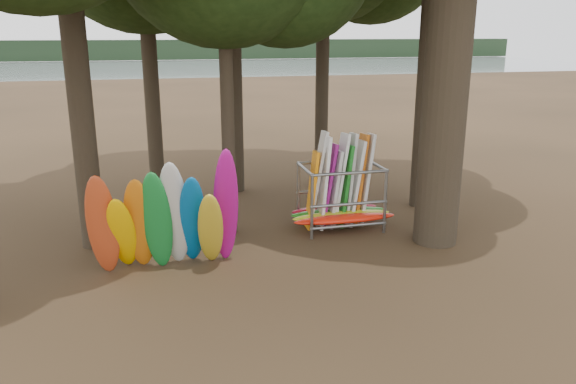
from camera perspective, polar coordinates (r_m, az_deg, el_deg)
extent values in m
plane|color=#47331E|center=(14.51, 0.65, -6.97)|extent=(120.00, 120.00, 0.00)
plane|color=gray|center=(73.23, -11.41, 11.26)|extent=(160.00, 160.00, 0.00)
cube|color=black|center=(123.03, -12.66, 13.92)|extent=(160.00, 4.00, 4.00)
cylinder|color=black|center=(19.01, -13.96, 14.25)|extent=(0.50, 0.50, 10.47)
cylinder|color=black|center=(20.87, 3.57, 15.68)|extent=(0.48, 0.48, 11.11)
cylinder|color=black|center=(15.64, -6.33, 13.09)|extent=(0.37, 0.37, 9.79)
cylinder|color=black|center=(18.67, 14.11, 17.59)|extent=(0.46, 0.46, 12.66)
ellipsoid|color=#B53D1B|center=(13.66, -18.31, -3.32)|extent=(0.76, 1.20, 2.75)
ellipsoid|color=#F6B300|center=(13.85, -16.48, -4.10)|extent=(0.78, 1.66, 2.29)
ellipsoid|color=#CA6410|center=(13.77, -14.84, -3.22)|extent=(0.76, 1.35, 2.62)
ellipsoid|color=#15732D|center=(13.60, -13.14, -2.97)|extent=(0.84, 1.29, 2.76)
ellipsoid|color=beige|center=(13.64, -11.45, -2.33)|extent=(0.88, 1.57, 3.00)
ellipsoid|color=#06579D|center=(13.73, -9.70, -2.91)|extent=(0.69, 1.64, 2.67)
ellipsoid|color=gold|center=(13.61, -7.87, -3.79)|extent=(0.78, 1.77, 2.36)
ellipsoid|color=#A10E75|center=(13.71, -6.34, -1.54)|extent=(0.66, 1.30, 3.19)
ellipsoid|color=#F8220D|center=(16.41, 5.82, -2.71)|extent=(3.09, 0.55, 0.24)
ellipsoid|color=gold|center=(16.68, 5.48, -2.39)|extent=(3.03, 0.55, 0.24)
ellipsoid|color=#237C1B|center=(16.98, 5.11, -2.05)|extent=(2.95, 0.55, 0.24)
ellipsoid|color=#AE0D23|center=(17.26, 4.78, -1.74)|extent=(2.73, 0.55, 0.24)
cube|color=orange|center=(16.50, 2.45, 0.14)|extent=(0.41, 0.74, 2.34)
cube|color=silver|center=(16.60, 2.88, 1.27)|extent=(0.68, 0.77, 2.89)
cube|color=white|center=(16.47, 3.65, 0.87)|extent=(0.41, 0.78, 2.77)
cube|color=#96197D|center=(16.74, 3.97, 0.70)|extent=(0.57, 0.79, 2.52)
cube|color=silver|center=(16.67, 4.68, 0.25)|extent=(0.44, 0.75, 2.33)
cube|color=white|center=(16.75, 5.13, 1.20)|extent=(0.60, 0.81, 2.81)
cube|color=#1A7720|center=(16.75, 5.78, 0.58)|extent=(0.46, 0.76, 2.49)
cube|color=silver|center=(16.88, 6.18, 1.24)|extent=(0.41, 0.79, 2.80)
cube|color=silver|center=(16.84, 6.86, 0.85)|extent=(0.56, 0.75, 2.60)
cube|color=orange|center=(17.03, 7.20, 1.28)|extent=(0.47, 0.78, 2.76)
cube|color=silver|center=(16.98, 7.87, 1.24)|extent=(0.51, 0.77, 2.78)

